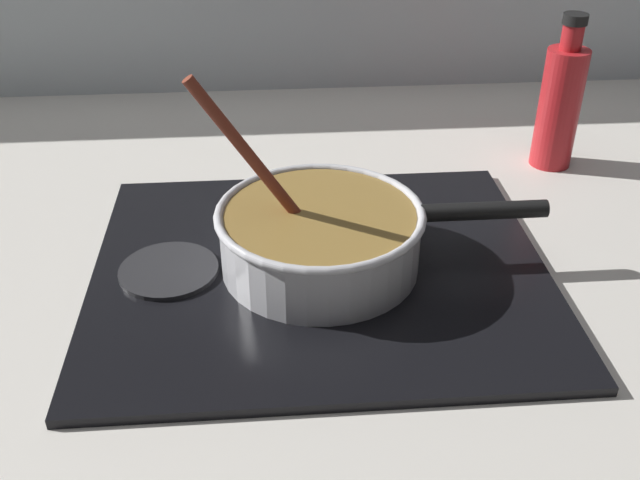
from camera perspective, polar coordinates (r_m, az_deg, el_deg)
The scene contains 6 objects.
ground at distance 0.83m, azimuth -7.02°, elevation -9.29°, with size 2.40×1.60×0.04m, color beige.
hob_plate at distance 0.92m, azimuth -0.00°, elevation -2.30°, with size 0.56×0.48×0.01m, color black.
burner_ring at distance 0.91m, azimuth 0.00°, elevation -1.79°, with size 0.18×0.18×0.01m, color #592D0C.
spare_burner at distance 0.92m, azimuth -11.69°, elevation -2.31°, with size 0.12×0.12×0.01m, color #262628.
cooking_pan at distance 0.89m, azimuth 0.08°, elevation 0.31°, with size 0.42×0.25×0.25m.
sauce_bottle at distance 1.20m, azimuth 18.16°, elevation 10.04°, with size 0.06×0.06×0.24m.
Camera 1 is at (0.05, -0.62, 0.53)m, focal length 41.13 mm.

